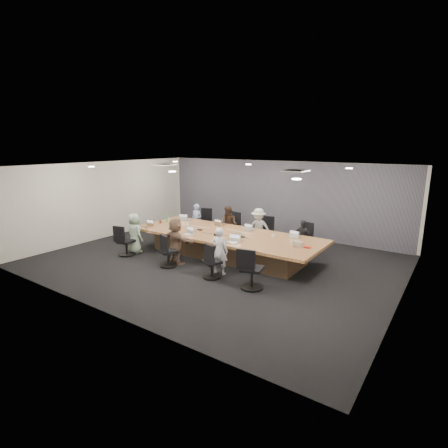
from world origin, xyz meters
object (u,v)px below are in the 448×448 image
Objects in this scene: person_2 at (258,228)px; person_4 at (134,233)px; conference_table at (226,244)px; stapler at (216,235)px; laptop_5 at (188,234)px; chair_3 at (306,242)px; chair_4 at (126,244)px; laptop_2 at (250,230)px; chair_5 at (168,254)px; person_6 at (220,251)px; chair_0 at (202,224)px; chair_7 at (252,272)px; person_0 at (196,220)px; bottle_green_right at (240,237)px; chair_1 at (234,229)px; person_5 at (176,241)px; laptop_1 at (220,225)px; snack_packet at (308,247)px; chair_2 at (263,234)px; bottle_clear at (188,224)px; chair_6 at (212,265)px; laptop_3 at (295,237)px; mug_brown at (161,222)px; bottle_green_left at (167,218)px; canvas_bag at (298,244)px; person_3 at (302,238)px; laptop_0 at (187,220)px; laptop_4 at (147,227)px; laptop_6 at (231,243)px; person_1 at (229,225)px.

person_2 is 1.05× the size of person_4.
conference_table is 36.85× the size of stapler.
laptop_5 is 1.86× the size of stapler.
chair_3 is 1.00× the size of chair_4.
chair_5 is at bearing 70.31° from laptop_2.
person_6 reaches higher than chair_5.
chair_7 is (4.18, -3.40, 0.02)m from chair_0.
chair_0 is at bearing 131.32° from chair_5.
laptop_2 is at bearing -12.65° from person_0.
chair_3 is 2.51m from bottle_green_right.
chair_1 is 3.06m from person_5.
person_2 is 6.02× the size of bottle_green_right.
laptop_1 is 1.19m from laptop_2.
snack_packet is (0.73, 1.65, 0.33)m from chair_7.
chair_2 is 3.63× the size of bottle_clear.
person_0 is at bearing 149.11° from conference_table.
chair_6 is 0.56× the size of person_6.
laptop_3 reaches higher than chair_5.
chair_3 is 7.13× the size of mug_brown.
person_2 is at bearing -132.21° from person_4.
bottle_green_left is at bearing 178.11° from snack_packet.
chair_0 is 1.07× the size of chair_3.
canvas_bag is at bearing 162.84° from laptop_2.
person_2 is (1.19, 0.55, -0.07)m from laptop_1.
laptop_5 is at bearing 37.17° from laptop_3.
bottle_green_left is at bearing 152.43° from chair_5.
person_6 reaches higher than bottle_clear.
snack_packet is (3.48, 0.75, 0.01)m from laptop_5.
chair_0 reaches higher than laptop_3.
chair_1 is 2.76m from person_3.
laptop_0 is 4.98m from snack_packet.
chair_0 is at bearing 89.07° from person_0.
chair_3 is 3.36× the size of bottle_green_right.
stapler reaches higher than chair_5.
canvas_bag is at bearing 6.45° from chair_4.
canvas_bag reaches higher than laptop_4.
bottle_green_left is (0.03, 1.47, 0.23)m from person_4.
chair_5 is 3.34× the size of bottle_green_right.
laptop_4 is at bearing 170.88° from laptop_6.
conference_table is at bearing 13.91° from laptop_4.
person_4 is (-2.61, -1.35, 0.24)m from conference_table.
person_0 is 1.54m from mug_brown.
laptop_0 is 1.57m from person_1.
chair_7 reaches higher than laptop_2.
chair_6 is at bearing -67.13° from conference_table.
chair_4 is 4.29m from person_2.
stapler reaches higher than chair_4.
mug_brown is (-1.86, -0.93, 0.04)m from laptop_1.
person_4 is 1.78m from person_5.
bottle_green_right is 1.38× the size of stapler.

